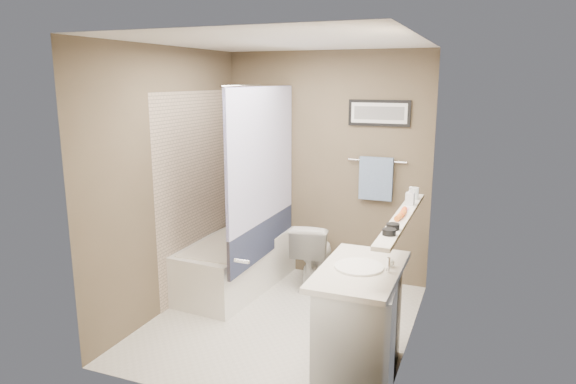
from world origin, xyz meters
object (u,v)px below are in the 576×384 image
at_px(candle_bowl_far, 393,226).
at_px(hair_brush_front, 401,215).
at_px(toilet, 313,253).
at_px(candle_bowl_near, 389,232).
at_px(bathtub, 236,263).
at_px(vanity, 360,327).
at_px(hair_brush_back, 403,212).
at_px(soap_bottle, 410,196).
at_px(glass_jar, 414,193).

relative_size(candle_bowl_far, hair_brush_front, 0.41).
bearing_deg(toilet, candle_bowl_near, 116.34).
relative_size(bathtub, toilet, 2.20).
relative_size(bathtub, vanity, 1.67).
xyz_separation_m(candle_bowl_far, hair_brush_back, (0.00, 0.40, 0.00)).
bearing_deg(soap_bottle, toilet, 146.45).
height_order(bathtub, candle_bowl_far, candle_bowl_far).
height_order(candle_bowl_near, candle_bowl_far, same).
xyz_separation_m(toilet, hair_brush_front, (1.06, -1.15, 0.80)).
height_order(bathtub, hair_brush_front, hair_brush_front).
height_order(toilet, hair_brush_front, hair_brush_front).
xyz_separation_m(bathtub, glass_jar, (1.79, -0.15, 0.92)).
relative_size(candle_bowl_near, soap_bottle, 0.60).
distance_m(hair_brush_back, soap_bottle, 0.35).
distance_m(toilet, vanity, 1.77).
xyz_separation_m(candle_bowl_far, glass_jar, (0.00, 0.97, 0.03)).
height_order(hair_brush_front, hair_brush_back, same).
bearing_deg(glass_jar, hair_brush_back, -90.00).
distance_m(hair_brush_front, hair_brush_back, 0.10).
bearing_deg(soap_bottle, candle_bowl_far, -90.00).
relative_size(candle_bowl_far, soap_bottle, 0.60).
xyz_separation_m(candle_bowl_near, candle_bowl_far, (0.00, 0.14, 0.00)).
bearing_deg(bathtub, toilet, 29.70).
height_order(candle_bowl_far, soap_bottle, soap_bottle).
xyz_separation_m(bathtub, hair_brush_front, (1.79, -0.81, 0.89)).
bearing_deg(hair_brush_back, candle_bowl_far, -90.00).
relative_size(hair_brush_back, glass_jar, 2.20).
relative_size(bathtub, hair_brush_back, 6.82).
xyz_separation_m(bathtub, candle_bowl_near, (1.79, -1.25, 0.89)).
height_order(candle_bowl_near, hair_brush_back, hair_brush_back).
bearing_deg(vanity, hair_brush_front, 59.79).
relative_size(glass_jar, soap_bottle, 0.67).
distance_m(toilet, candle_bowl_far, 1.96).
xyz_separation_m(toilet, candle_bowl_far, (1.06, -1.45, 0.79)).
height_order(glass_jar, soap_bottle, soap_bottle).
distance_m(candle_bowl_far, soap_bottle, 0.75).
xyz_separation_m(vanity, hair_brush_back, (0.19, 0.49, 0.74)).
xyz_separation_m(bathtub, candle_bowl_far, (1.79, -1.11, 0.89)).
xyz_separation_m(hair_brush_back, glass_jar, (0.00, 0.56, 0.03)).
xyz_separation_m(candle_bowl_far, hair_brush_front, (0.00, 0.30, 0.00)).
distance_m(candle_bowl_near, soap_bottle, 0.89).
relative_size(bathtub, candle_bowl_near, 16.67).
bearing_deg(glass_jar, hair_brush_front, -90.00).
xyz_separation_m(candle_bowl_near, soap_bottle, (0.00, 0.89, 0.05)).
bearing_deg(candle_bowl_far, toilet, 126.04).
bearing_deg(candle_bowl_near, vanity, 164.24).
bearing_deg(glass_jar, vanity, -99.99).
bearing_deg(vanity, glass_jar, 75.26).
xyz_separation_m(toilet, soap_bottle, (1.06, -0.70, 0.85)).
bearing_deg(bathtub, glass_jar, -0.05).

